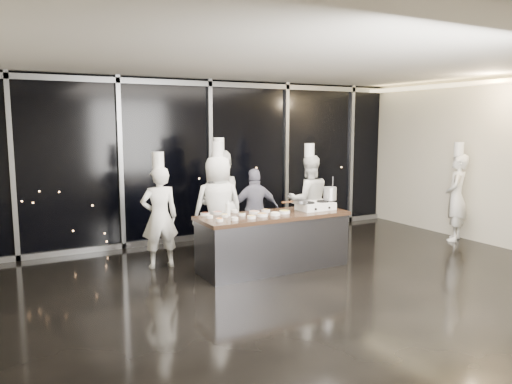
% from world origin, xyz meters
% --- Properties ---
extents(ground, '(9.00, 9.00, 0.00)m').
position_xyz_m(ground, '(0.00, 0.00, 0.00)').
color(ground, black).
rests_on(ground, ground).
extents(room_shell, '(9.02, 7.02, 3.21)m').
position_xyz_m(room_shell, '(0.18, 0.00, 2.25)').
color(room_shell, beige).
rests_on(room_shell, ground).
extents(window_wall, '(8.90, 0.11, 3.20)m').
position_xyz_m(window_wall, '(0.00, 3.43, 1.60)').
color(window_wall, black).
rests_on(window_wall, ground).
extents(demo_counter, '(2.46, 0.86, 0.90)m').
position_xyz_m(demo_counter, '(0.00, 0.90, 0.45)').
color(demo_counter, '#38383D').
rests_on(demo_counter, ground).
extents(stove, '(0.61, 0.40, 0.14)m').
position_xyz_m(stove, '(0.82, 0.89, 0.96)').
color(stove, white).
rests_on(stove, demo_counter).
extents(frying_pan, '(0.48, 0.28, 0.05)m').
position_xyz_m(frying_pan, '(0.48, 0.89, 1.06)').
color(frying_pan, gray).
rests_on(frying_pan, stove).
extents(stock_pot, '(0.22, 0.22, 0.22)m').
position_xyz_m(stock_pot, '(1.13, 0.92, 1.15)').
color(stock_pot, silver).
rests_on(stock_pot, stove).
extents(prep_bowls, '(1.36, 0.71, 0.05)m').
position_xyz_m(prep_bowls, '(-0.45, 0.98, 0.93)').
color(prep_bowls, white).
rests_on(prep_bowls, demo_counter).
extents(squeeze_bottle, '(0.07, 0.07, 0.26)m').
position_xyz_m(squeeze_bottle, '(-0.72, 1.08, 1.02)').
color(squeeze_bottle, white).
rests_on(squeeze_bottle, demo_counter).
extents(chef_far_left, '(0.63, 0.44, 1.88)m').
position_xyz_m(chef_far_left, '(-1.57, 1.86, 0.85)').
color(chef_far_left, white).
rests_on(chef_far_left, ground).
extents(chef_left, '(0.95, 0.69, 2.02)m').
position_xyz_m(chef_left, '(-0.47, 1.99, 0.91)').
color(chef_left, white).
rests_on(chef_left, ground).
extents(chef_center, '(1.11, 1.00, 2.08)m').
position_xyz_m(chef_center, '(-0.34, 2.24, 0.93)').
color(chef_center, white).
rests_on(chef_center, ground).
extents(guest, '(0.95, 0.55, 1.52)m').
position_xyz_m(guest, '(0.26, 1.99, 0.76)').
color(guest, black).
rests_on(guest, ground).
extents(chef_right, '(0.98, 0.86, 1.95)m').
position_xyz_m(chef_right, '(1.46, 2.03, 0.87)').
color(chef_right, white).
rests_on(chef_right, ground).
extents(chef_side, '(0.76, 0.70, 1.97)m').
position_xyz_m(chef_side, '(4.20, 0.85, 0.89)').
color(chef_side, white).
rests_on(chef_side, ground).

